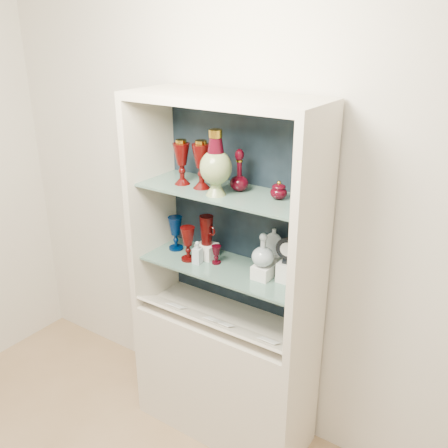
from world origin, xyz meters
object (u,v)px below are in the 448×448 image
Objects in this scene: lidded_bowl at (279,190)px; flat_flask at (274,241)px; pedestal_lamp_left at (182,162)px; enamel_urn at (216,163)px; clear_square_bottle at (197,252)px; clear_round_decanter at (263,251)px; cameo_medallion at (287,250)px; ruby_decanter_a at (239,168)px; cobalt_goblet at (176,233)px; ruby_pitcher at (206,230)px; ruby_goblet_tall at (188,244)px; ruby_goblet_small at (216,255)px; ruby_decanter_b at (310,186)px; pedestal_lamp_right at (201,165)px.

flat_flask is (-0.05, 0.07, -0.30)m from lidded_bowl.
enamel_urn is (0.24, -0.05, 0.04)m from pedestal_lamp_left.
clear_round_decanter is (0.37, 0.05, 0.09)m from clear_square_bottle.
clear_round_decanter is 0.12m from cameo_medallion.
ruby_decanter_a is 1.41× the size of clear_round_decanter.
ruby_pitcher is at bearing 2.72° from cobalt_goblet.
cobalt_goblet is 0.16m from ruby_goblet_tall.
flat_flask is at bearing 126.82° from lidded_bowl.
ruby_goblet_small is (-0.34, -0.03, -0.42)m from lidded_bowl.
cobalt_goblet reaches higher than ruby_goblet_small.
cameo_medallion is (-0.11, 0.03, -0.35)m from ruby_decanter_b.
ruby_pitcher is 0.38m from clear_round_decanter.
enamel_urn is 2.28× the size of cameo_medallion.
ruby_pitcher is (-0.42, -0.00, -0.31)m from lidded_bowl.
ruby_decanter_a is 1.22× the size of cobalt_goblet.
cameo_medallion is at bearing -0.35° from ruby_decanter_a.
enamel_urn is 1.97× the size of ruby_pitcher.
ruby_decanter_b is 1.06× the size of ruby_goblet_tall.
cobalt_goblet is 1.15× the size of clear_round_decanter.
enamel_urn reaches higher than ruby_decanter_a.
ruby_goblet_small is at bearing 34.45° from clear_square_bottle.
ruby_goblet_small is at bearing 18.44° from ruby_goblet_tall.
pedestal_lamp_right reaches higher than lidded_bowl.
ruby_pitcher is at bearing -179.96° from ruby_decanter_a.
lidded_bowl reaches higher than ruby_goblet_small.
ruby_decanter_b is 0.43m from flat_flask.
ruby_decanter_a is at bearing 17.14° from ruby_goblet_tall.
ruby_decanter_b is 1.45× the size of cameo_medallion.
ruby_pitcher is 1.11× the size of flat_flask.
lidded_bowl is (0.22, 0.00, -0.07)m from ruby_decanter_a.
clear_round_decanter is (0.37, -0.04, -0.01)m from ruby_pitcher.
pedestal_lamp_left reaches higher than flat_flask.
ruby_decanter_a reaches higher than ruby_goblet_small.
cameo_medallion is at bearing 10.25° from clear_square_bottle.
ruby_goblet_tall is (0.14, -0.07, -0.00)m from cobalt_goblet.
ruby_decanter_b is (0.45, 0.08, -0.06)m from enamel_urn.
flat_flask is (0.23, 0.18, -0.42)m from enamel_urn.
ruby_pitcher is at bearing 52.11° from ruby_goblet_tall.
ruby_goblet_tall is (-0.66, -0.05, -0.43)m from ruby_decanter_b.
pedestal_lamp_right is 1.26× the size of cobalt_goblet.
enamel_urn is 0.46m from ruby_decanter_b.
ruby_goblet_small is (-0.12, -0.03, -0.49)m from ruby_decanter_a.
clear_round_decanter is at bearing -3.20° from cobalt_goblet.
pedestal_lamp_right is at bearing -167.14° from flat_flask.
flat_flask is (0.47, 0.14, -0.37)m from pedestal_lamp_left.
ruby_decanter_a reaches higher than clear_round_decanter.
ruby_goblet_small is at bearing 27.30° from pedestal_lamp_right.
cameo_medallion is (0.28, -0.00, -0.37)m from ruby_decanter_a.
lidded_bowl is at bearing 9.50° from pedestal_lamp_right.
ruby_decanter_a is 1.71× the size of cameo_medallion.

